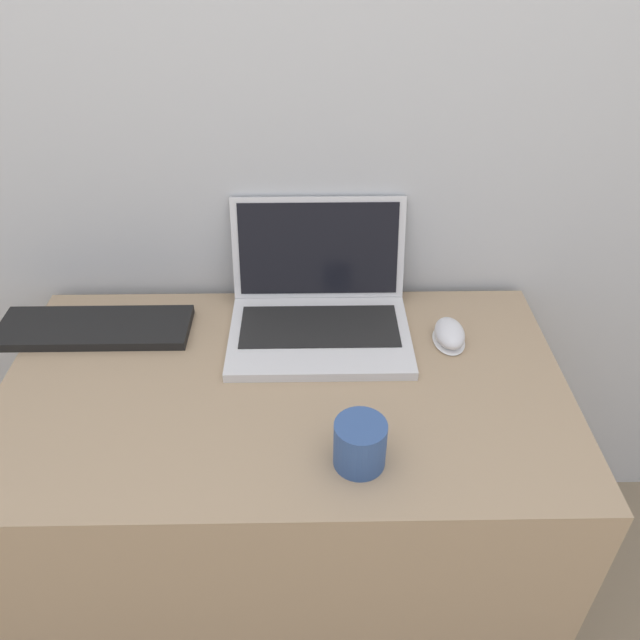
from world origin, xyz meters
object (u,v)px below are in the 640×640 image
(drink_cup, at_px, (360,443))
(external_keyboard, at_px, (95,328))
(computer_mouse, at_px, (449,334))
(laptop, at_px, (319,306))

(drink_cup, relative_size, external_keyboard, 0.22)
(external_keyboard, bearing_deg, computer_mouse, -3.43)
(laptop, relative_size, external_keyboard, 0.93)
(external_keyboard, bearing_deg, laptop, 2.05)
(laptop, xyz_separation_m, external_keyboard, (-0.49, -0.02, -0.04))
(laptop, relative_size, computer_mouse, 3.62)
(drink_cup, bearing_deg, laptop, 98.95)
(laptop, bearing_deg, external_keyboard, -177.95)
(laptop, distance_m, external_keyboard, 0.49)
(laptop, bearing_deg, drink_cup, -81.05)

